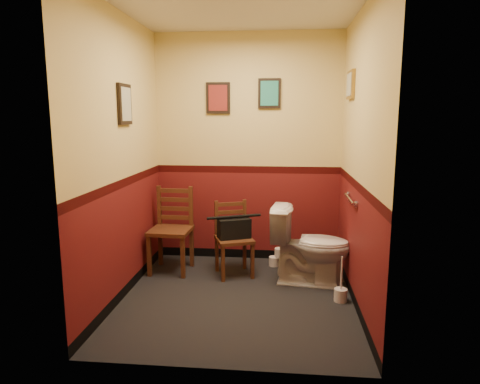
# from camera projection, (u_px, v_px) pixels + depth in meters

# --- Properties ---
(floor) EXTENTS (2.20, 2.40, 0.00)m
(floor) POSITION_uv_depth(u_px,v_px,m) (237.00, 298.00, 4.15)
(floor) COLOR black
(floor) RESTS_ON ground
(ceiling) EXTENTS (2.20, 2.40, 0.00)m
(ceiling) POSITION_uv_depth(u_px,v_px,m) (237.00, 3.00, 3.68)
(ceiling) COLOR silver
(ceiling) RESTS_ON ground
(wall_back) EXTENTS (2.20, 0.00, 2.70)m
(wall_back) POSITION_uv_depth(u_px,v_px,m) (248.00, 149.00, 5.09)
(wall_back) COLOR maroon
(wall_back) RESTS_ON ground
(wall_front) EXTENTS (2.20, 0.00, 2.70)m
(wall_front) POSITION_uv_depth(u_px,v_px,m) (218.00, 177.00, 2.74)
(wall_front) COLOR maroon
(wall_front) RESTS_ON ground
(wall_left) EXTENTS (0.00, 2.40, 2.70)m
(wall_left) POSITION_uv_depth(u_px,v_px,m) (121.00, 158.00, 4.02)
(wall_left) COLOR maroon
(wall_left) RESTS_ON ground
(wall_right) EXTENTS (0.00, 2.40, 2.70)m
(wall_right) POSITION_uv_depth(u_px,v_px,m) (360.00, 160.00, 3.81)
(wall_right) COLOR maroon
(wall_right) RESTS_ON ground
(grab_bar) EXTENTS (0.05, 0.56, 0.06)m
(grab_bar) POSITION_uv_depth(u_px,v_px,m) (350.00, 199.00, 4.13)
(grab_bar) COLOR silver
(grab_bar) RESTS_ON wall_right
(framed_print_back_a) EXTENTS (0.28, 0.04, 0.36)m
(framed_print_back_a) POSITION_uv_depth(u_px,v_px,m) (218.00, 98.00, 5.00)
(framed_print_back_a) COLOR black
(framed_print_back_a) RESTS_ON wall_back
(framed_print_back_b) EXTENTS (0.26, 0.04, 0.34)m
(framed_print_back_b) POSITION_uv_depth(u_px,v_px,m) (269.00, 93.00, 4.94)
(framed_print_back_b) COLOR black
(framed_print_back_b) RESTS_ON wall_back
(framed_print_left) EXTENTS (0.04, 0.30, 0.38)m
(framed_print_left) POSITION_uv_depth(u_px,v_px,m) (125.00, 104.00, 4.03)
(framed_print_left) COLOR black
(framed_print_left) RESTS_ON wall_left
(framed_print_right) EXTENTS (0.04, 0.34, 0.28)m
(framed_print_right) POSITION_uv_depth(u_px,v_px,m) (351.00, 85.00, 4.28)
(framed_print_right) COLOR olive
(framed_print_right) RESTS_ON wall_right
(toilet) EXTENTS (0.87, 0.56, 0.80)m
(toilet) POSITION_uv_depth(u_px,v_px,m) (310.00, 246.00, 4.46)
(toilet) COLOR white
(toilet) RESTS_ON floor
(toilet_brush) EXTENTS (0.12, 0.12, 0.44)m
(toilet_brush) POSITION_uv_depth(u_px,v_px,m) (341.00, 294.00, 4.06)
(toilet_brush) COLOR silver
(toilet_brush) RESTS_ON floor
(chair_left) EXTENTS (0.46, 0.46, 0.95)m
(chair_left) POSITION_uv_depth(u_px,v_px,m) (172.00, 230.00, 4.83)
(chair_left) COLOR #542D19
(chair_left) RESTS_ON floor
(chair_right) EXTENTS (0.49, 0.49, 0.81)m
(chair_right) POSITION_uv_depth(u_px,v_px,m) (233.00, 238.00, 4.72)
(chair_right) COLOR #542D19
(chair_right) RESTS_ON floor
(handbag) EXTENTS (0.39, 0.29, 0.25)m
(handbag) POSITION_uv_depth(u_px,v_px,m) (234.00, 228.00, 4.66)
(handbag) COLOR black
(handbag) RESTS_ON chair_right
(tp_stack) EXTENTS (0.25, 0.13, 0.22)m
(tp_stack) POSITION_uv_depth(u_px,v_px,m) (280.00, 259.00, 5.02)
(tp_stack) COLOR silver
(tp_stack) RESTS_ON floor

